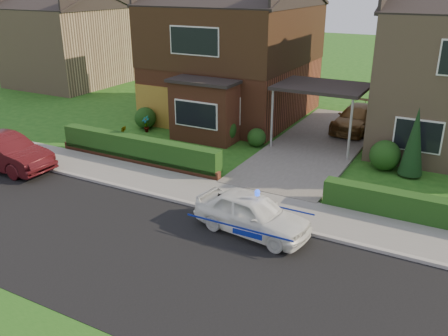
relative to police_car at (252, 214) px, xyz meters
The scene contains 23 objects.
ground 2.58m from the police_car, 106.98° to the right, with size 120.00×120.00×0.00m, color #1E5316.
road 2.58m from the police_car, 106.98° to the right, with size 60.00×6.00×0.02m, color black.
kerb 1.12m from the police_car, 138.41° to the left, with size 60.00×0.16×0.12m, color #9E9993.
sidewalk 1.93m from the police_car, 113.31° to the left, with size 60.00×2.00×0.10m, color slate.
driveway 8.65m from the police_car, 94.87° to the left, with size 3.80×12.00×0.12m, color #666059.
house_left 13.60m from the police_car, 119.53° to the left, with size 7.50×9.53×7.25m.
carport_link 8.83m from the police_car, 94.90° to the left, with size 3.80×3.00×2.77m.
garage_door 11.75m from the police_car, 139.91° to the left, with size 2.20×0.10×2.10m, color olive.
dwarf_wall 7.16m from the police_car, 156.06° to the left, with size 7.70×0.25×0.36m, color brown.
hedge_left 7.24m from the police_car, 154.97° to the left, with size 7.50×0.55×0.90m, color #173E13.
hedge_right 5.89m from the police_car, 30.21° to the left, with size 7.50×0.55×0.80m, color #173E13.
shrub_left_far 11.65m from the police_car, 142.44° to the left, with size 1.08×1.08×1.08m, color #173E13.
shrub_left_mid 8.37m from the police_car, 124.45° to the left, with size 1.32×1.32×1.32m, color #173E13.
shrub_left_near 7.85m from the police_car, 113.51° to the left, with size 0.84×0.84×0.84m, color #173E13.
shrub_right_near 7.42m from the police_car, 70.58° to the left, with size 1.20×1.20×1.20m, color #173E13.
conifer_a 7.66m from the police_car, 62.98° to the left, with size 0.90×0.90×2.60m, color black.
neighbour_left 24.88m from the police_car, 146.74° to the left, with size 6.50×7.00×5.20m, color #997C5E.
police_car is the anchor object (origin of this frame).
driveway_car 11.50m from the police_car, 88.67° to the left, with size 1.64×4.03×1.17m, color brown.
street_car 10.67m from the police_car, behind, with size 4.17×1.46×1.38m, color #410E12.
potted_plant_a 11.02m from the police_car, 143.18° to the left, with size 0.42×0.28×0.80m, color gray.
potted_plant_b 10.05m from the police_car, 151.45° to the left, with size 0.34×0.43×0.77m, color gray.
potted_plant_c 8.12m from the police_car, 151.02° to the left, with size 0.37×0.37×0.67m, color gray.
Camera 1 is at (5.88, -8.90, 6.97)m, focal length 38.00 mm.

